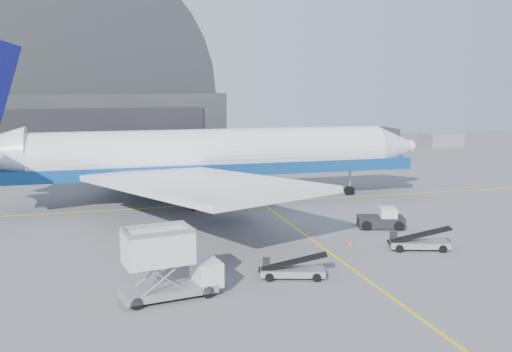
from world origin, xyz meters
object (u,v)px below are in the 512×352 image
object	(u,v)px
pushback_tug	(382,220)
belt_loader_b	(418,243)
airliner	(196,156)
belt_loader_a	(292,270)
catering_truck	(167,265)

from	to	relation	value
pushback_tug	belt_loader_b	world-z (taller)	belt_loader_b
airliner	belt_loader_a	xyz separation A→B (m)	(2.26, -27.06, -4.91)
pushback_tug	belt_loader_a	distance (m)	17.14
airliner	catering_truck	world-z (taller)	airliner
airliner	belt_loader_b	xyz separation A→B (m)	(14.50, -23.23, -4.88)
catering_truck	airliner	bearing A→B (deg)	67.30
pushback_tug	belt_loader_b	distance (m)	7.49
catering_truck	pushback_tug	size ratio (longest dim) A/B	1.39
pushback_tug	belt_loader_b	bearing A→B (deg)	-77.20
pushback_tug	belt_loader_a	world-z (taller)	pushback_tug
belt_loader_b	belt_loader_a	bearing A→B (deg)	-145.77
catering_truck	belt_loader_a	bearing A→B (deg)	0.06
pushback_tug	belt_loader_a	size ratio (longest dim) A/B	0.99
catering_truck	belt_loader_b	size ratio (longest dim) A/B	1.28
pushback_tug	airliner	bearing A→B (deg)	151.68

